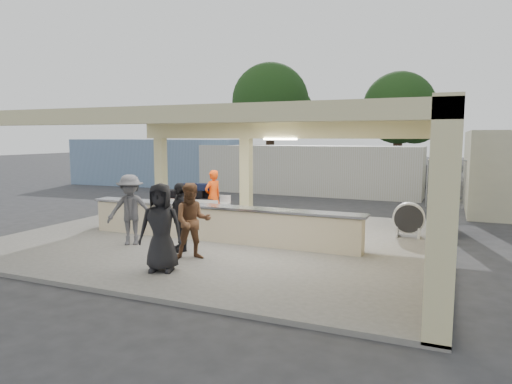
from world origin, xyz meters
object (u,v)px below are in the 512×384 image
at_px(baggage_handler, 213,196).
at_px(car_white_a, 500,184).
at_px(baggage_counter, 218,223).
at_px(container_blue, 156,162).
at_px(drum_fan, 409,219).
at_px(car_dark, 451,178).
at_px(passenger_c, 131,210).
at_px(container_white, 306,170).
at_px(passenger_d, 161,227).
at_px(passenger_b, 180,217).
at_px(passenger_a, 192,221).
at_px(luggage_cart, 192,201).

bearing_deg(baggage_handler, car_white_a, 161.72).
xyz_separation_m(baggage_handler, car_white_a, (9.50, 11.32, -0.29)).
bearing_deg(baggage_counter, container_blue, 131.29).
height_order(baggage_counter, drum_fan, drum_fan).
height_order(car_dark, container_blue, container_blue).
relative_size(baggage_handler, passenger_c, 0.94).
relative_size(baggage_handler, container_white, 0.15).
distance_m(baggage_handler, passenger_d, 5.57).
relative_size(car_dark, container_white, 0.39).
height_order(passenger_b, passenger_c, passenger_c).
xyz_separation_m(passenger_b, car_white_a, (8.46, 14.98, -0.27)).
height_order(passenger_c, car_white_a, passenger_c).
distance_m(passenger_a, passenger_d, 1.11).
xyz_separation_m(luggage_cart, baggage_handler, (0.80, -0.00, 0.19)).
relative_size(passenger_a, container_white, 0.16).
height_order(drum_fan, passenger_a, passenger_a).
relative_size(luggage_cart, car_white_a, 0.49).
relative_size(luggage_cart, passenger_b, 1.37).
xyz_separation_m(car_dark, container_white, (-6.98, -4.15, 0.51)).
bearing_deg(drum_fan, car_white_a, 69.92).
height_order(passenger_b, passenger_d, passenger_d).
xyz_separation_m(passenger_c, container_white, (0.89, 13.15, 0.21)).
distance_m(baggage_counter, passenger_b, 1.47).
xyz_separation_m(baggage_handler, container_blue, (-9.30, 9.88, 0.42)).
distance_m(baggage_counter, car_white_a, 15.84).
bearing_deg(container_blue, container_white, -5.11).
xyz_separation_m(luggage_cart, car_white_a, (10.31, 11.32, -0.10)).
relative_size(passenger_c, car_white_a, 0.39).
bearing_deg(car_dark, passenger_c, 177.32).
bearing_deg(car_white_a, luggage_cart, 143.70).
xyz_separation_m(baggage_handler, container_white, (0.37, 9.53, 0.27)).
xyz_separation_m(car_white_a, container_blue, (-18.80, -1.44, 0.71)).
bearing_deg(baggage_handler, car_dark, 173.50).
bearing_deg(passenger_d, baggage_counter, 75.68).
relative_size(drum_fan, passenger_c, 0.53).
distance_m(drum_fan, container_blue, 18.27).
bearing_deg(baggage_handler, container_blue, -115.02).
height_order(drum_fan, container_white, container_white).
distance_m(luggage_cart, container_blue, 13.04).
relative_size(drum_fan, car_dark, 0.22).
height_order(passenger_b, container_white, container_white).
distance_m(luggage_cart, passenger_d, 5.86).
xyz_separation_m(drum_fan, baggage_handler, (-6.22, -0.28, 0.35)).
xyz_separation_m(baggage_handler, passenger_d, (1.63, -5.33, 0.06)).
distance_m(baggage_handler, car_dark, 15.52).
bearing_deg(passenger_d, baggage_handler, 88.05).
relative_size(baggage_handler, passenger_b, 1.02).
distance_m(luggage_cart, passenger_a, 4.94).
bearing_deg(passenger_c, passenger_b, -29.63).
xyz_separation_m(passenger_d, car_white_a, (7.88, 16.65, -0.35)).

